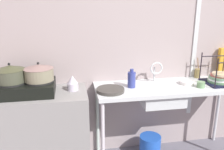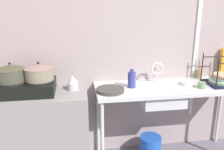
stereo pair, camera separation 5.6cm
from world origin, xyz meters
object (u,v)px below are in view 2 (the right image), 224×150
(pot_on_right_burner, at_px, (39,72))
(bottle_by_sink, at_px, (132,80))
(cup_by_rack, at_px, (202,85))
(utensil_jar, at_px, (199,74))
(sink_basin, at_px, (161,95))
(frying_pan, at_px, (110,90))
(stove, at_px, (27,87))
(bucket_on_floor, at_px, (150,147))
(dish_rack, at_px, (220,79))
(small_bowl_on_drainboard, at_px, (188,83))
(faucet, at_px, (157,69))
(percolator, at_px, (73,83))
(pot_on_left_burner, at_px, (11,73))

(pot_on_right_burner, relative_size, bottle_by_sink, 1.43)
(cup_by_rack, height_order, utensil_jar, utensil_jar)
(sink_basin, distance_m, frying_pan, 0.55)
(stove, distance_m, utensil_jar, 1.91)
(stove, relative_size, bucket_on_floor, 2.02)
(dish_rack, relative_size, small_bowl_on_drainboard, 2.17)
(pot_on_right_burner, bearing_deg, faucet, 5.69)
(percolator, xyz_separation_m, bottle_by_sink, (0.61, -0.02, 0.01))
(sink_basin, xyz_separation_m, faucet, (-0.00, 0.16, 0.24))
(percolator, distance_m, utensil_jar, 1.47)
(bottle_by_sink, xyz_separation_m, bucket_on_floor, (0.24, 0.00, -0.83))
(frying_pan, distance_m, dish_rack, 1.22)
(percolator, relative_size, sink_basin, 0.35)
(pot_on_right_burner, distance_m, dish_rack, 1.90)
(bottle_by_sink, height_order, bucket_on_floor, bottle_by_sink)
(percolator, bearing_deg, bucket_on_floor, -0.99)
(pot_on_right_burner, distance_m, bucket_on_floor, 1.50)
(small_bowl_on_drainboard, height_order, utensil_jar, utensil_jar)
(stove, bearing_deg, pot_on_right_burner, 0.00)
(sink_basin, xyz_separation_m, cup_by_rack, (0.41, -0.07, 0.12))
(sink_basin, xyz_separation_m, bucket_on_floor, (-0.06, 0.06, -0.66))
(stove, bearing_deg, dish_rack, -0.55)
(pot_on_left_burner, xyz_separation_m, frying_pan, (0.94, -0.07, -0.20))
(stove, xyz_separation_m, sink_basin, (1.35, -0.04, -0.15))
(utensil_jar, distance_m, bucket_on_floor, 1.03)
(frying_pan, xyz_separation_m, bucket_on_floor, (0.48, 0.09, -0.76))
(faucet, bearing_deg, frying_pan, -160.15)
(sink_basin, bearing_deg, dish_rack, 1.94)
(percolator, bearing_deg, cup_by_rack, -6.58)
(dish_rack, bearing_deg, utensil_jar, 119.04)
(cup_by_rack, relative_size, bottle_by_sink, 0.42)
(pot_on_right_burner, height_order, sink_basin, pot_on_right_burner)
(sink_basin, xyz_separation_m, small_bowl_on_drainboard, (0.31, 0.05, 0.10))
(percolator, bearing_deg, pot_on_left_burner, -176.52)
(sink_basin, bearing_deg, utensil_jar, 24.70)
(sink_basin, xyz_separation_m, bottle_by_sink, (-0.30, 0.06, 0.17))
(percolator, bearing_deg, faucet, 5.46)
(pot_on_right_burner, height_order, bottle_by_sink, pot_on_right_burner)
(pot_on_left_burner, xyz_separation_m, small_bowl_on_drainboard, (1.80, 0.01, -0.20))
(cup_by_rack, bearing_deg, small_bowl_on_drainboard, 127.66)
(percolator, relative_size, faucet, 0.64)
(pot_on_left_burner, xyz_separation_m, dish_rack, (2.16, -0.02, -0.16))
(stove, relative_size, small_bowl_on_drainboard, 3.61)
(bottle_by_sink, xyz_separation_m, utensil_jar, (0.85, 0.19, -0.03))
(bottle_by_sink, bearing_deg, sink_basin, -11.17)
(stove, relative_size, percolator, 3.58)
(pot_on_right_burner, bearing_deg, small_bowl_on_drainboard, 0.21)
(stove, height_order, pot_on_right_burner, pot_on_right_burner)
(pot_on_right_burner, relative_size, sink_basin, 0.65)
(small_bowl_on_drainboard, bearing_deg, bucket_on_floor, 177.80)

